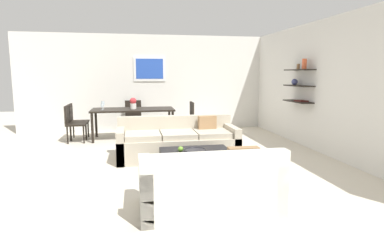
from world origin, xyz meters
The scene contains 17 objects.
ground_plane centered at (0.00, 0.00, 0.00)m, with size 18.00×18.00×0.00m, color beige.
back_wall_unit centered at (0.29, 3.53, 1.36)m, with size 8.40×0.09×2.70m.
right_wall_shelf_unit centered at (3.03, 0.61, 1.35)m, with size 0.34×8.20×2.70m.
sofa_beige centered at (0.07, 0.34, 0.29)m, with size 2.28×0.90×0.78m.
loveseat_white centered at (0.12, -2.06, 0.29)m, with size 1.64×0.90×0.78m.
coffee_table centered at (0.22, -0.81, 0.19)m, with size 1.13×0.95×0.38m.
decorative_bowl centered at (0.18, -0.86, 0.41)m, with size 0.36×0.36×0.06m.
apple_on_coffee_table centered at (-0.03, -0.73, 0.42)m, with size 0.09×0.09×0.09m, color #669E2D.
dining_table centered at (-0.77, 2.35, 0.68)m, with size 2.01×0.88×0.75m.
dining_chair_head centered at (-0.77, 3.20, 0.50)m, with size 0.44×0.44×0.88m.
dining_chair_left_near centered at (-2.19, 2.15, 0.50)m, with size 0.44×0.44×0.88m.
dining_chair_right_far centered at (0.64, 2.55, 0.50)m, with size 0.44×0.44×0.88m.
dining_chair_left_far centered at (-2.19, 2.55, 0.50)m, with size 0.44×0.44×0.88m.
wine_glass_head centered at (-0.77, 2.73, 0.86)m, with size 0.06×0.06×0.16m.
wine_glass_left_near centered at (-1.50, 2.24, 0.85)m, with size 0.07×0.07×0.15m.
wine_glass_left_far centered at (-1.50, 2.46, 0.89)m, with size 0.08×0.08×0.19m.
centerpiece_vase centered at (-0.76, 2.33, 0.89)m, with size 0.16×0.16×0.28m.
Camera 1 is at (-0.74, -5.58, 1.62)m, focal length 29.48 mm.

